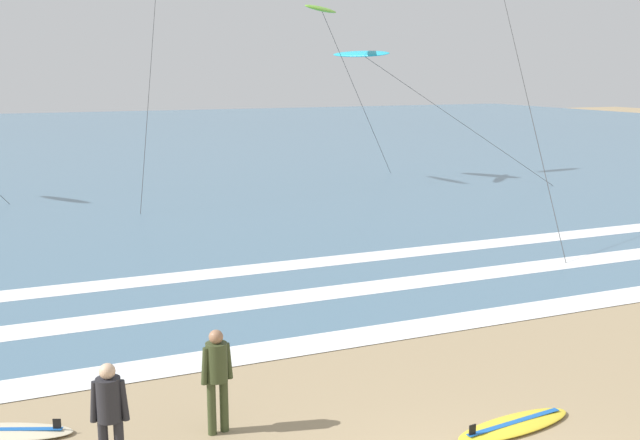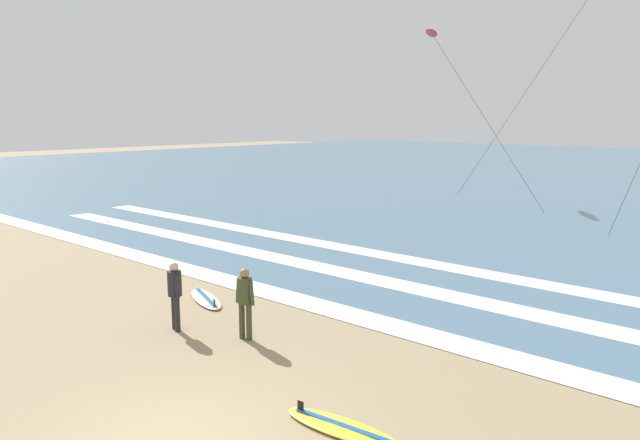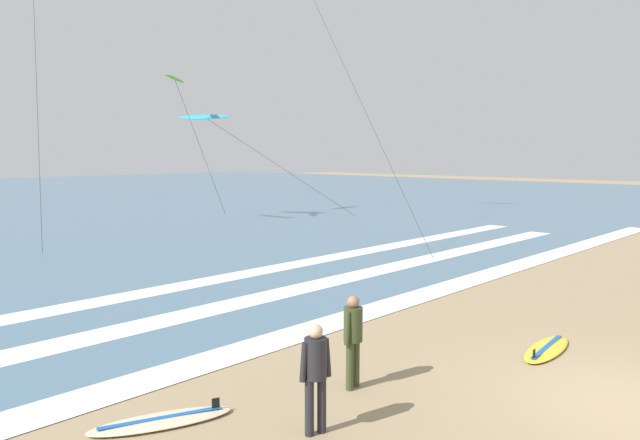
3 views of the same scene
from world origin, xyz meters
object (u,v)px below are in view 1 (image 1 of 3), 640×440
Objects in this scene: surfer_left_far at (110,410)px; kite_lime_low_near at (321,10)px; surfer_left_near at (217,372)px; surfboard_right_spare at (514,425)px; kite_cyan_far_right at (362,54)px; surfboard_foreground_flat at (2,432)px.

surfer_left_far is 0.19× the size of kite_lime_low_near.
surfer_left_near reaches higher than surfboard_right_spare.
kite_lime_low_near reaches higher than surfboard_right_spare.
kite_cyan_far_right reaches higher than surfer_left_far.
surfer_left_near is at bearing -116.93° from kite_lime_low_near.
surfer_left_near is 26.24m from kite_lime_low_near.
surfer_left_near is 27.37m from kite_cyan_far_right.
surfboard_foreground_flat is 0.26× the size of kite_cyan_far_right.
surfboard_foreground_flat is 0.26× the size of kite_lime_low_near.
surfboard_right_spare is 7.62m from surfboard_foreground_flat.
surfer_left_near reaches higher than surfboard_foreground_flat.
kite_cyan_far_right is (2.36, 0.55, -1.97)m from kite_lime_low_near.
surfer_left_far is at bearing 170.70° from surfboard_right_spare.
kite_lime_low_near is (11.45, 22.54, 7.05)m from surfer_left_near.
surfer_left_near is 0.19× the size of kite_cyan_far_right.
surfboard_right_spare is at bearing -21.50° from surfer_left_near.
surfboard_right_spare is at bearing -111.39° from kite_cyan_far_right.
surfboard_right_spare is 0.26× the size of kite_lime_low_near.
surfboard_foreground_flat is at bearing 158.35° from surfboard_right_spare.
surfboard_foreground_flat is at bearing -127.43° from kite_cyan_far_right.
surfboard_foreground_flat is (-1.33, 1.87, -0.91)m from surfer_left_far.
surfer_left_near is at bearing 22.77° from surfer_left_far.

